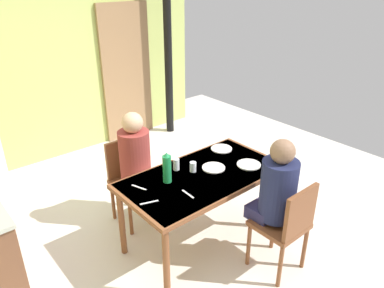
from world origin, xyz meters
TOP-DOWN VIEW (x-y plane):
  - ground_plane at (0.00, 0.00)m, footprint 6.48×6.48m
  - wall_back at (0.00, 2.49)m, footprint 4.27×0.10m
  - door_wooden at (0.99, 2.41)m, footprint 0.80×0.05m
  - stove_pipe_column at (1.56, 2.14)m, footprint 0.12×0.12m
  - dining_table at (0.16, -0.21)m, footprint 1.49×0.81m
  - chair_near_diner at (0.41, -0.97)m, footprint 0.40×0.40m
  - chair_far_diner at (-0.15, 0.54)m, footprint 0.40×0.40m
  - person_near_diner at (0.41, -0.83)m, footprint 0.30×0.37m
  - person_far_diner at (-0.15, 0.41)m, footprint 0.30×0.37m
  - water_bottle_green_near at (-0.16, -0.10)m, footprint 0.08×0.08m
  - dinner_plate_near_left at (0.31, -0.19)m, footprint 0.21×0.21m
  - dinner_plate_near_right at (0.65, 0.05)m, footprint 0.21×0.21m
  - dinner_plate_far_center at (0.60, -0.36)m, footprint 0.22×0.22m
  - drinking_glass_by_near_diner at (0.13, -0.11)m, footprint 0.06×0.06m
  - drinking_glass_by_far_diner at (0.03, 0.01)m, footprint 0.06×0.06m
  - cutlery_knife_near at (-0.15, -0.37)m, footprint 0.02×0.15m
  - cutlery_fork_near at (-0.40, -0.03)m, footprint 0.06×0.15m
  - cutlery_knife_far at (-0.46, -0.27)m, footprint 0.15×0.06m

SIDE VIEW (x-z plane):
  - ground_plane at x=0.00m, z-range 0.00..0.00m
  - chair_near_diner at x=0.41m, z-range 0.06..0.93m
  - chair_far_diner at x=-0.15m, z-range 0.06..0.93m
  - dining_table at x=0.16m, z-range 0.29..1.02m
  - cutlery_knife_near at x=-0.15m, z-range 0.73..0.74m
  - cutlery_fork_near at x=-0.40m, z-range 0.73..0.74m
  - cutlery_knife_far at x=-0.46m, z-range 0.73..0.74m
  - dinner_plate_near_left at x=0.31m, z-range 0.73..0.74m
  - dinner_plate_near_right at x=0.65m, z-range 0.73..0.74m
  - dinner_plate_far_center at x=0.60m, z-range 0.73..0.74m
  - drinking_glass_by_near_diner at x=0.13m, z-range 0.73..0.82m
  - person_near_diner at x=0.41m, z-range 0.40..1.17m
  - person_far_diner at x=-0.15m, z-range 0.40..1.17m
  - drinking_glass_by_far_diner at x=0.03m, z-range 0.73..0.84m
  - water_bottle_green_near at x=-0.16m, z-range 0.72..1.01m
  - door_wooden at x=0.99m, z-range 0.00..2.00m
  - wall_back at x=0.00m, z-range 0.00..2.71m
  - stove_pipe_column at x=1.56m, z-range 0.00..2.71m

